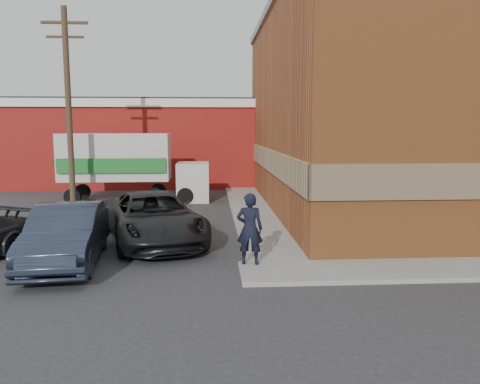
# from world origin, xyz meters

# --- Properties ---
(ground) EXTENTS (90.00, 90.00, 0.00)m
(ground) POSITION_xyz_m (0.00, 0.00, 0.00)
(ground) COLOR #28282B
(ground) RESTS_ON ground
(brick_building) EXTENTS (14.25, 18.25, 9.36)m
(brick_building) POSITION_xyz_m (8.50, 9.00, 4.68)
(brick_building) COLOR #A95C2B
(brick_building) RESTS_ON ground
(sidewalk_west) EXTENTS (1.80, 18.00, 0.12)m
(sidewalk_west) POSITION_xyz_m (0.60, 9.00, 0.06)
(sidewalk_west) COLOR gray
(sidewalk_west) RESTS_ON ground
(warehouse) EXTENTS (16.30, 8.30, 5.60)m
(warehouse) POSITION_xyz_m (-6.00, 20.00, 2.81)
(warehouse) COLOR maroon
(warehouse) RESTS_ON ground
(utility_pole) EXTENTS (2.00, 0.26, 9.00)m
(utility_pole) POSITION_xyz_m (-7.50, 9.00, 4.75)
(utility_pole) COLOR #4C3626
(utility_pole) RESTS_ON ground
(man) EXTENTS (0.77, 0.57, 1.95)m
(man) POSITION_xyz_m (-0.20, -0.25, 1.09)
(man) COLOR black
(man) RESTS_ON sidewalk_south
(sedan) EXTENTS (2.24, 5.15, 1.65)m
(sedan) POSITION_xyz_m (-5.25, 0.50, 0.82)
(sedan) COLOR #293245
(sedan) RESTS_ON ground
(suv_a) EXTENTS (4.29, 6.44, 1.64)m
(suv_a) POSITION_xyz_m (-3.13, 2.89, 0.82)
(suv_a) COLOR black
(suv_a) RESTS_ON ground
(box_truck) EXTENTS (7.08, 2.21, 3.49)m
(box_truck) POSITION_xyz_m (-5.36, 11.66, 2.01)
(box_truck) COLOR beige
(box_truck) RESTS_ON ground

